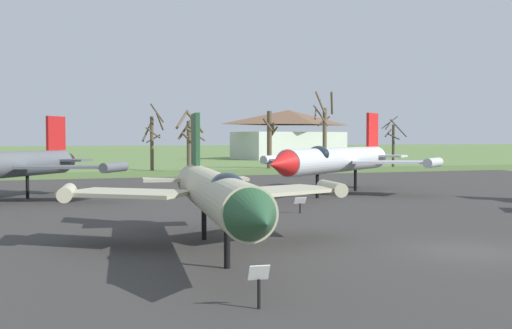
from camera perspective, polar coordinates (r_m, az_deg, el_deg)
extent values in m
plane|color=#607F42|center=(23.35, 18.26, -7.45)|extent=(600.00, 600.00, 0.00)
cube|color=#383533|center=(37.71, 2.27, -3.57)|extent=(79.91, 55.54, 0.05)
cube|color=#516C34|center=(70.01, -8.37, -0.83)|extent=(139.91, 12.00, 0.06)
cylinder|color=silver|center=(44.35, 7.28, 0.41)|extent=(12.47, 10.48, 1.69)
cone|color=red|center=(36.86, 2.04, 0.03)|extent=(2.60, 2.52, 1.55)
cylinder|color=black|center=(51.45, 10.71, 0.66)|extent=(1.46, 1.50, 1.18)
ellipsoid|color=#19232D|center=(41.55, 5.58, 0.93)|extent=(1.14, 2.15, 1.07)
cube|color=silver|center=(46.82, 3.91, 0.38)|extent=(3.79, 5.74, 0.16)
cube|color=silver|center=(44.09, 11.98, 0.20)|extent=(5.86, 4.67, 0.16)
cylinder|color=silver|center=(48.60, 1.46, 0.45)|extent=(2.50, 2.18, 0.63)
cylinder|color=silver|center=(43.89, 15.49, 0.16)|extent=(2.50, 2.18, 0.63)
cube|color=red|center=(50.45, 10.32, 3.06)|extent=(1.71, 1.43, 2.58)
cube|color=silver|center=(50.93, 8.73, 0.80)|extent=(2.63, 2.74, 0.16)
cube|color=silver|center=(49.90, 11.83, 0.75)|extent=(2.63, 2.74, 0.16)
cylinder|color=black|center=(41.52, 5.48, -1.97)|extent=(0.23, 0.23, 1.58)
cylinder|color=black|center=(47.40, 8.83, -1.45)|extent=(0.23, 0.23, 1.58)
cylinder|color=black|center=(33.18, 3.94, -3.95)|extent=(0.08, 0.08, 0.55)
cube|color=white|center=(33.14, 3.95, -3.22)|extent=(0.64, 0.22, 0.34)
cylinder|color=black|center=(46.85, -16.65, 0.28)|extent=(1.43, 1.38, 1.12)
cube|color=#565B60|center=(40.30, -16.50, -0.21)|extent=(6.16, 3.68, 0.15)
cylinder|color=#565B60|center=(39.30, -12.51, -0.24)|extent=(2.02, 2.41, 0.60)
cube|color=red|center=(45.97, -17.38, 2.68)|extent=(1.36, 1.72, 2.32)
cube|color=#565B60|center=(46.74, -18.77, 0.40)|extent=(2.58, 2.46, 0.15)
cube|color=#565B60|center=(45.20, -15.94, 0.37)|extent=(2.58, 2.46, 0.15)
cylinder|color=black|center=(43.48, -19.67, -1.96)|extent=(0.21, 0.21, 1.49)
cylinder|color=#B7B293|center=(21.77, -3.76, -2.54)|extent=(3.27, 12.61, 1.45)
cone|color=#234C2D|center=(14.70, 0.18, -4.92)|extent=(1.59, 2.07, 1.33)
cylinder|color=black|center=(28.26, -5.61, -1.41)|extent=(1.12, 0.94, 1.01)
ellipsoid|color=#19232D|center=(18.94, -2.56, -2.07)|extent=(0.96, 1.81, 0.90)
cube|color=#B7B293|center=(23.39, -11.35, -2.50)|extent=(4.95, 4.64, 0.13)
cube|color=#B7B293|center=(24.12, 2.38, -2.31)|extent=(4.91, 3.91, 0.13)
cylinder|color=#B7B293|center=(24.07, -16.47, -2.42)|extent=(0.87, 2.37, 0.54)
cylinder|color=#B7B293|center=(25.29, 6.76, -2.11)|extent=(0.87, 2.37, 0.54)
cube|color=#234C2D|center=(27.25, -5.42, 2.26)|extent=(0.45, 1.90, 2.18)
cube|color=#B7B293|center=(27.18, -8.02, -1.34)|extent=(2.10, 1.62, 0.13)
cube|color=#B7B293|center=(27.46, -2.81, -1.29)|extent=(2.10, 1.62, 0.13)
cylinder|color=black|center=(19.24, -2.59, -7.39)|extent=(0.19, 0.19, 1.35)
cylinder|color=black|center=(24.64, -4.65, -5.23)|extent=(0.19, 0.19, 1.35)
cylinder|color=black|center=(14.85, 0.26, -11.56)|extent=(0.08, 0.08, 0.73)
cube|color=white|center=(14.74, 0.26, -9.59)|extent=(0.50, 0.25, 0.37)
cylinder|color=brown|center=(78.26, -9.25, 1.87)|extent=(0.42, 0.42, 6.51)
cylinder|color=brown|center=(79.09, -9.13, 2.28)|extent=(1.70, 0.81, 1.11)
cylinder|color=brown|center=(78.83, -9.65, 2.96)|extent=(1.58, 1.13, 2.65)
cylinder|color=brown|center=(77.42, -9.16, 2.81)|extent=(1.82, 0.26, 1.41)
cylinder|color=brown|center=(77.89, -8.56, 3.83)|extent=(1.41, 1.95, 2.18)
cylinder|color=brown|center=(77.57, -8.78, 4.54)|extent=(1.93, 1.22, 2.24)
cylinder|color=brown|center=(75.31, -5.95, 1.63)|extent=(0.64, 0.64, 5.89)
cylinder|color=brown|center=(74.26, -5.39, 2.71)|extent=(2.55, 1.14, 1.60)
cylinder|color=brown|center=(76.08, -6.30, 3.17)|extent=(2.04, 0.86, 2.55)
cylinder|color=brown|center=(75.98, -6.58, 4.02)|extent=(2.03, 1.66, 2.35)
cylinder|color=brown|center=(74.43, -5.44, 3.76)|extent=(2.40, 1.23, 2.50)
cylinder|color=brown|center=(74.74, -6.15, 2.41)|extent=(1.31, 1.16, 1.28)
cylinder|color=brown|center=(82.13, 1.20, 2.22)|extent=(0.62, 0.62, 7.36)
cylinder|color=brown|center=(82.59, 1.60, 2.91)|extent=(0.70, 1.63, 1.59)
cylinder|color=brown|center=(82.18, 1.54, 3.26)|extent=(0.65, 1.29, 1.59)
cylinder|color=brown|center=(81.61, 1.05, 3.56)|extent=(1.24, 1.19, 1.75)
cylinder|color=brown|center=(81.60, 6.14, 2.33)|extent=(0.55, 0.55, 7.71)
cylinder|color=brown|center=(80.77, 5.78, 4.36)|extent=(1.37, 1.93, 2.71)
cylinder|color=brown|center=(81.71, 5.33, 4.56)|extent=(1.37, 2.26, 1.68)
cylinder|color=brown|center=(81.17, 5.75, 5.52)|extent=(0.82, 1.82, 2.88)
cylinder|color=brown|center=(82.38, 6.04, 3.85)|extent=(1.66, 0.66, 1.35)
cylinder|color=brown|center=(81.66, 6.76, 5.46)|extent=(1.25, 1.86, 2.84)
cylinder|color=#42382D|center=(87.77, 12.12, 1.63)|extent=(0.37, 0.37, 5.70)
cylinder|color=#42382D|center=(88.16, 11.73, 3.50)|extent=(1.50, 0.85, 1.40)
cylinder|color=#42382D|center=(86.73, 12.56, 3.18)|extent=(2.57, 0.20, 2.38)
cylinder|color=#42382D|center=(87.03, 12.17, 2.43)|extent=(1.45, 0.85, 0.87)
cylinder|color=#42382D|center=(88.81, 11.81, 3.68)|extent=(2.37, 0.39, 1.75)
cylinder|color=#42382D|center=(88.14, 11.68, 2.75)|extent=(1.56, 0.97, 1.12)
cube|color=beige|center=(120.06, 2.92, 1.71)|extent=(20.81, 13.93, 5.00)
pyramid|color=brown|center=(120.11, 2.93, 4.21)|extent=(21.85, 14.63, 2.74)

